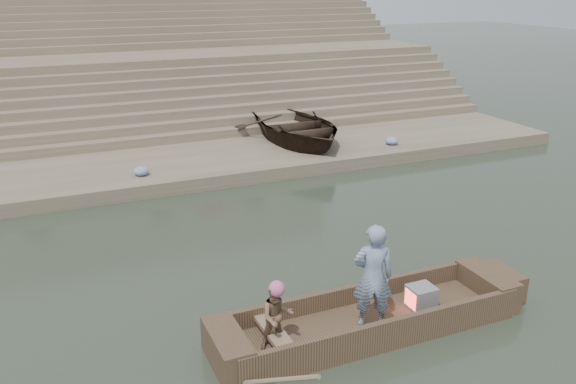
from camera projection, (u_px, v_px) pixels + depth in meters
ground at (143, 315)px, 10.77m from camera, size 120.00×120.00×0.00m
lower_landing at (92, 177)px, 17.60m from camera, size 32.00×4.00×0.40m
mid_landing at (67, 94)px, 23.67m from camera, size 32.00×3.00×2.80m
upper_landing at (53, 46)px, 29.30m from camera, size 32.00×3.00×5.20m
ghat_steps at (63, 78)px, 24.99m from camera, size 32.00×11.00×5.20m
main_rowboat at (369, 325)px, 10.26m from camera, size 5.00×1.30×0.22m
rowboat_trim at (380, 313)px, 10.26m from camera, size 6.04×2.63×1.78m
standing_man at (373, 277)px, 9.73m from camera, size 0.79×0.66×1.85m
rowing_man at (277, 317)px, 9.28m from camera, size 0.59×0.49×1.11m
television at (421, 297)px, 10.55m from camera, size 0.46×0.42×0.40m
beached_rowboat at (297, 127)px, 20.51m from camera, size 3.68×5.10×1.04m
cloth_bundles at (244, 152)px, 18.96m from camera, size 13.68×2.61×0.26m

